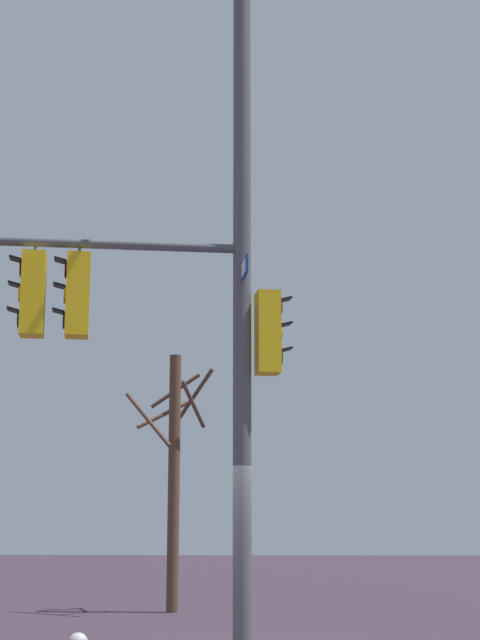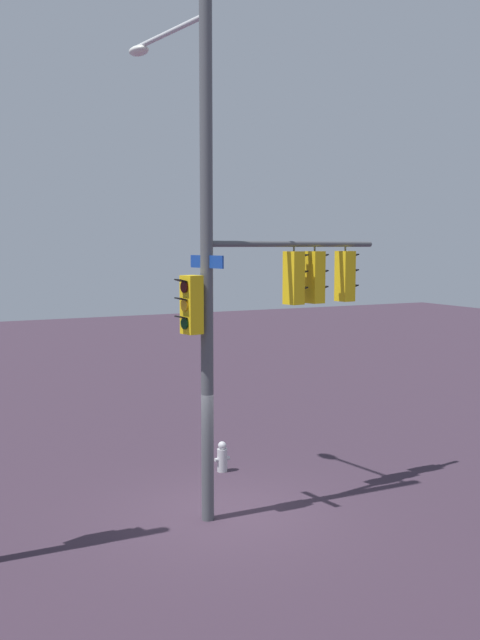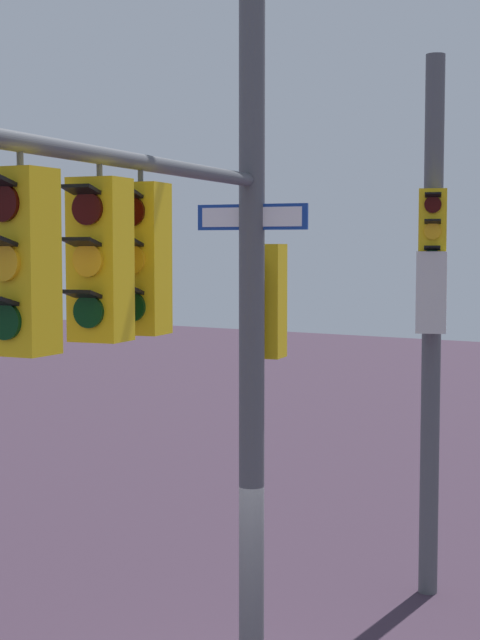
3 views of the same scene
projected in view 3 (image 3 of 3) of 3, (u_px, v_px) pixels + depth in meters
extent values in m
cylinder|color=#4C4F54|center=(252.00, 224.00, 9.04)|extent=(0.24, 0.24, 9.95)
cylinder|color=#4C4F54|center=(138.00, 162.00, 6.99)|extent=(4.35, 0.82, 0.12)
cube|color=yellow|center=(141.00, 259.00, 7.08)|extent=(0.36, 0.41, 1.10)
cylinder|color=#2F0403|center=(130.00, 211.00, 6.90)|extent=(0.07, 0.22, 0.22)
cube|color=black|center=(125.00, 194.00, 6.82)|extent=(0.20, 0.24, 0.06)
cylinder|color=#F2A814|center=(131.00, 259.00, 6.92)|extent=(0.07, 0.22, 0.22)
cube|color=black|center=(126.00, 242.00, 6.84)|extent=(0.20, 0.24, 0.06)
cylinder|color=black|center=(131.00, 307.00, 6.95)|extent=(0.07, 0.22, 0.22)
cube|color=black|center=(126.00, 290.00, 6.87)|extent=(0.20, 0.24, 0.06)
cylinder|color=#4C4F54|center=(140.00, 173.00, 7.03)|extent=(0.04, 0.04, 0.15)
cube|color=yellow|center=(100.00, 260.00, 6.55)|extent=(0.36, 0.41, 1.10)
cylinder|color=#2F0403|center=(87.00, 208.00, 6.37)|extent=(0.07, 0.22, 0.22)
cube|color=black|center=(81.00, 189.00, 6.29)|extent=(0.20, 0.23, 0.06)
cylinder|color=#F2A814|center=(88.00, 260.00, 6.40)|extent=(0.07, 0.22, 0.22)
cube|color=black|center=(82.00, 242.00, 6.32)|extent=(0.20, 0.23, 0.06)
cylinder|color=black|center=(89.00, 312.00, 6.42)|extent=(0.07, 0.22, 0.22)
cube|color=black|center=(82.00, 294.00, 6.34)|extent=(0.20, 0.23, 0.06)
cylinder|color=#4C4F54|center=(99.00, 167.00, 6.50)|extent=(0.04, 0.04, 0.15)
cube|color=yellow|center=(22.00, 262.00, 5.73)|extent=(0.34, 0.39, 1.10)
cylinder|color=#2F0403|center=(3.00, 203.00, 5.55)|extent=(0.05, 0.22, 0.22)
cylinder|color=#F2A814|center=(4.00, 262.00, 5.58)|extent=(0.05, 0.22, 0.22)
cylinder|color=black|center=(5.00, 321.00, 5.60)|extent=(0.05, 0.22, 0.22)
cylinder|color=#4C4F54|center=(20.00, 155.00, 5.68)|extent=(0.04, 0.04, 0.15)
cube|color=yellow|center=(265.00, 301.00, 9.41)|extent=(0.37, 0.41, 1.10)
cylinder|color=#2F0403|center=(270.00, 265.00, 9.53)|extent=(0.07, 0.22, 0.22)
cube|color=black|center=(273.00, 253.00, 9.60)|extent=(0.20, 0.24, 0.06)
cylinder|color=#F2A814|center=(270.00, 300.00, 9.56)|extent=(0.07, 0.22, 0.22)
cube|color=black|center=(273.00, 287.00, 9.62)|extent=(0.20, 0.24, 0.06)
cylinder|color=black|center=(270.00, 334.00, 9.59)|extent=(0.07, 0.22, 0.22)
cube|color=black|center=(273.00, 322.00, 9.65)|extent=(0.20, 0.24, 0.06)
cube|color=navy|center=(252.00, 217.00, 9.03)|extent=(0.20, 1.09, 0.24)
cube|color=white|center=(251.00, 217.00, 9.02)|extent=(0.16, 0.99, 0.18)
cylinder|color=#4C4F54|center=(432.00, 329.00, 13.15)|extent=(0.26, 0.26, 7.32)
cube|color=silver|center=(432.00, 292.00, 12.75)|extent=(0.59, 0.53, 1.07)
cube|color=yellow|center=(432.00, 231.00, 12.71)|extent=(0.41, 0.44, 1.10)
cylinder|color=#2F0403|center=(433.00, 204.00, 12.52)|extent=(0.11, 0.22, 0.22)
cube|color=black|center=(433.00, 195.00, 12.44)|extent=(0.22, 0.25, 0.06)
cylinder|color=#F2A814|center=(432.00, 231.00, 12.55)|extent=(0.11, 0.22, 0.22)
cube|color=black|center=(433.00, 221.00, 12.47)|extent=(0.22, 0.25, 0.06)
cylinder|color=black|center=(432.00, 257.00, 12.57)|extent=(0.11, 0.22, 0.22)
cube|color=black|center=(432.00, 248.00, 12.49)|extent=(0.22, 0.25, 0.06)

